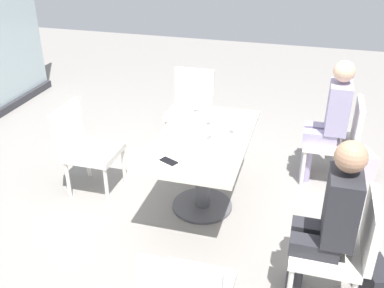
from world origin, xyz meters
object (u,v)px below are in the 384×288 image
Objects in this scene: wine_glass_2 at (235,120)px; handbag_1 at (374,282)px; chair_front_left at (342,245)px; chair_far_right at (191,104)px; coffee_cup at (189,135)px; wine_glass_0 at (198,100)px; dining_table_main at (203,156)px; wine_glass_3 at (211,112)px; person_front_left at (329,217)px; wine_glass_1 at (211,126)px; handbag_0 at (362,163)px; cell_phone_on_table at (169,161)px; chair_front_right at (339,136)px; chair_near_window at (84,144)px; person_front_right at (330,116)px.

handbag_1 is (-0.87, -1.20, -0.72)m from wine_glass_2.
chair_far_right is (2.06, 1.63, 0.00)m from chair_front_left.
wine_glass_0 is at bearing 8.03° from coffee_cup.
dining_table_main is 7.51× the size of wine_glass_3.
wine_glass_0 is (1.32, 1.25, 0.16)m from person_front_left.
person_front_left reaches higher than wine_glass_0.
wine_glass_1 reaches higher than coffee_cup.
wine_glass_1 and wine_glass_2 have the same top height.
chair_front_left is 2.63m from chair_far_right.
person_front_left is (-2.06, -1.52, 0.20)m from chair_far_right.
handbag_0 is at bearing -53.55° from wine_glass_1.
chair_front_right is at bearing -19.40° from cell_phone_on_table.
handbag_0 is at bearing -73.15° from wine_glass_0.
wine_glass_1 is 0.21m from coffee_cup.
chair_far_right is (1.23, 0.46, -0.05)m from dining_table_main.
handbag_1 is (-0.73, -2.62, -0.36)m from chair_near_window.
wine_glass_3 is at bearing -1.67° from dining_table_main.
chair_near_window reaches higher than handbag_0.
chair_front_left is (-1.66, 0.00, 0.00)m from chair_front_right.
dining_table_main is 1.60× the size of chair_front_right.
chair_far_right reaches higher than dining_table_main.
chair_far_right is 2.90× the size of handbag_1.
chair_front_left reaches higher than coffee_cup.
chair_front_right is 1.67m from person_front_left.
person_front_right reaches higher than chair_near_window.
cell_phone_on_table is at bearing 108.03° from handbag_0.
wine_glass_1 is at bearing 135.42° from wine_glass_2.
cell_phone_on_table is at bearing 162.30° from dining_table_main.
coffee_cup is at bearing -164.78° from chair_far_right.
wine_glass_1 is (-0.52, -0.26, 0.00)m from wine_glass_0.
chair_far_right is at bearing 38.37° from chair_front_left.
cell_phone_on_table is (-0.45, 0.23, -0.13)m from wine_glass_1.
wine_glass_1 is at bearing 131.11° from person_front_right.
chair_front_left is 1.67m from person_front_right.
chair_near_window is (0.83, 2.34, 0.00)m from chair_front_left.
wine_glass_1 is (-0.86, 1.09, 0.37)m from chair_front_right.
chair_front_right is 4.70× the size of wine_glass_2.
wine_glass_1 is 0.28m from wine_glass_3.
dining_table_main is 1.10× the size of person_front_right.
cell_phone_on_table is at bearing 152.84° from wine_glass_1.
chair_far_right is 1.15m from wine_glass_3.
person_front_right is at bearing -52.00° from dining_table_main.
wine_glass_2 is at bearing 36.86° from handbag_1.
chair_near_window is 4.70× the size of wine_glass_1.
cell_phone_on_table is at bearing 75.20° from chair_front_left.
wine_glass_1 reaches higher than chair_front_left.
person_front_left is at bearing 180.00° from person_front_right.
chair_far_right is 1.97m from handbag_0.
chair_far_right is 0.69× the size of person_front_left.
cell_phone_on_table is (-1.31, 1.21, 0.03)m from person_front_right.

